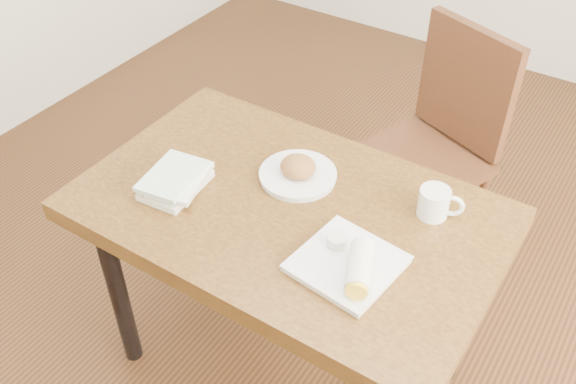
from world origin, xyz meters
The scene contains 7 objects.
ground centered at (0.00, 0.00, -0.01)m, with size 4.00×5.00×0.01m, color #472814.
table centered at (0.00, 0.00, 0.66)m, with size 1.17×0.73×0.75m.
chair_far centered at (0.13, 0.81, 0.55)m, with size 0.54×0.54×0.95m.
plate_scone centered at (-0.04, 0.12, 0.77)m, with size 0.23×0.23×0.07m.
coffee_mug centered at (0.35, 0.19, 0.79)m, with size 0.12×0.08×0.08m.
plate_burrito centered at (0.26, -0.12, 0.77)m, with size 0.27×0.27×0.08m.
book_stack centered at (-0.31, -0.11, 0.78)m, with size 0.18×0.23×0.05m.
Camera 1 is at (0.72, -1.11, 1.94)m, focal length 40.00 mm.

